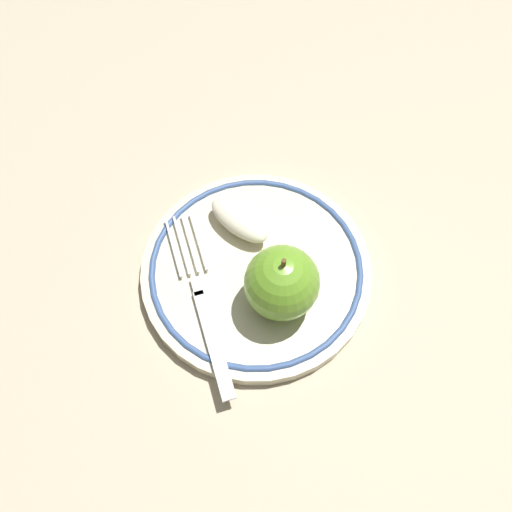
{
  "coord_description": "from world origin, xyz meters",
  "views": [
    {
      "loc": [
        -0.03,
        -0.22,
        0.48
      ],
      "look_at": [
        -0.01,
        0.02,
        0.04
      ],
      "focal_mm": 40.0,
      "sensor_mm": 36.0,
      "label": 1
    }
  ],
  "objects_px": {
    "apple_red_whole": "(282,283)",
    "plate": "(256,270)",
    "apple_slice_front": "(239,220)",
    "fork": "(203,306)"
  },
  "relations": [
    {
      "from": "apple_red_whole",
      "to": "plate",
      "type": "bearing_deg",
      "value": 117.56
    },
    {
      "from": "plate",
      "to": "apple_slice_front",
      "type": "distance_m",
      "value": 0.05
    },
    {
      "from": "plate",
      "to": "apple_slice_front",
      "type": "relative_size",
      "value": 3.25
    },
    {
      "from": "plate",
      "to": "apple_red_whole",
      "type": "height_order",
      "value": "apple_red_whole"
    },
    {
      "from": "apple_red_whole",
      "to": "fork",
      "type": "height_order",
      "value": "apple_red_whole"
    },
    {
      "from": "apple_slice_front",
      "to": "apple_red_whole",
      "type": "bearing_deg",
      "value": 157.53
    },
    {
      "from": "apple_slice_front",
      "to": "fork",
      "type": "relative_size",
      "value": 0.36
    },
    {
      "from": "apple_red_whole",
      "to": "apple_slice_front",
      "type": "height_order",
      "value": "apple_red_whole"
    },
    {
      "from": "apple_red_whole",
      "to": "apple_slice_front",
      "type": "relative_size",
      "value": 1.11
    },
    {
      "from": "apple_red_whole",
      "to": "apple_slice_front",
      "type": "bearing_deg",
      "value": 109.99
    }
  ]
}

